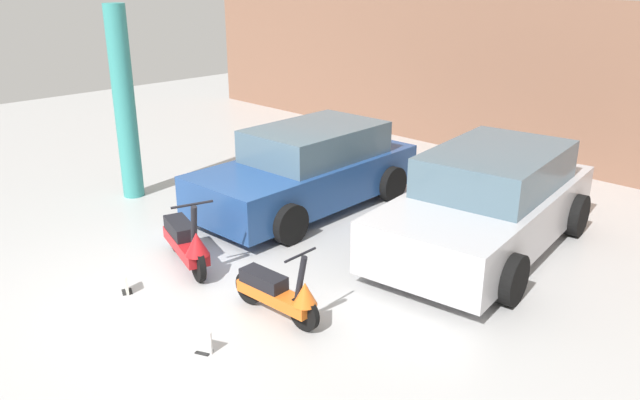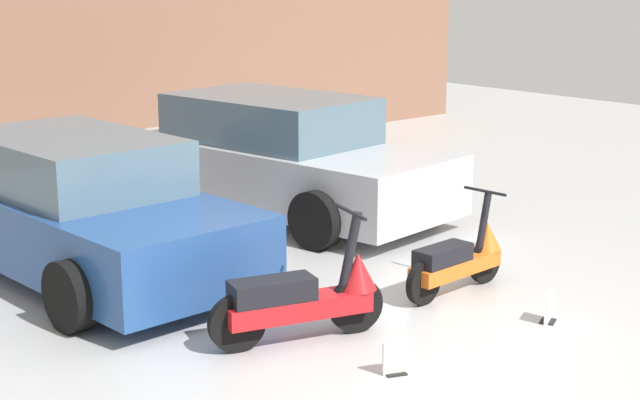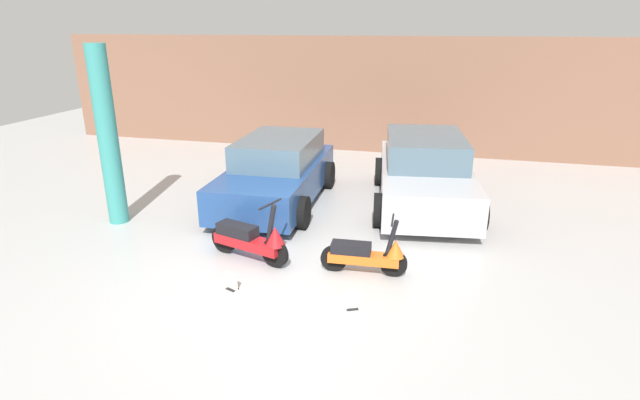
# 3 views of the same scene
# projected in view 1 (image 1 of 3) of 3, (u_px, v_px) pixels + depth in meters

# --- Properties ---
(ground_plane) EXTENTS (28.00, 28.00, 0.00)m
(ground_plane) POSITION_uv_depth(u_px,v_px,m) (177.00, 294.00, 7.85)
(ground_plane) COLOR #B2B2B2
(wall_back) EXTENTS (19.60, 0.12, 3.33)m
(wall_back) POSITION_uv_depth(u_px,v_px,m) (518.00, 82.00, 12.84)
(wall_back) COLOR #845B47
(wall_back) RESTS_ON ground_plane
(scooter_front_left) EXTENTS (1.48, 0.72, 1.06)m
(scooter_front_left) POSITION_uv_depth(u_px,v_px,m) (187.00, 241.00, 8.45)
(scooter_front_left) COLOR black
(scooter_front_left) RESTS_ON ground_plane
(scooter_front_right) EXTENTS (1.34, 0.48, 0.93)m
(scooter_front_right) POSITION_uv_depth(u_px,v_px,m) (279.00, 292.00, 7.21)
(scooter_front_right) COLOR black
(scooter_front_right) RESTS_ON ground_plane
(car_rear_left) EXTENTS (2.08, 4.12, 1.38)m
(car_rear_left) POSITION_uv_depth(u_px,v_px,m) (308.00, 169.00, 10.56)
(car_rear_left) COLOR navy
(car_rear_left) RESTS_ON ground_plane
(car_rear_center) EXTENTS (2.49, 4.46, 1.45)m
(car_rear_center) POSITION_uv_depth(u_px,v_px,m) (488.00, 202.00, 8.96)
(car_rear_center) COLOR #B7B7BC
(car_rear_center) RESTS_ON ground_plane
(placard_near_left_scooter) EXTENTS (0.20, 0.17, 0.26)m
(placard_near_left_scooter) POSITION_uv_depth(u_px,v_px,m) (126.00, 284.00, 7.85)
(placard_near_left_scooter) COLOR black
(placard_near_left_scooter) RESTS_ON ground_plane
(placard_near_right_scooter) EXTENTS (0.20, 0.18, 0.26)m
(placard_near_right_scooter) POSITION_uv_depth(u_px,v_px,m) (203.00, 343.00, 6.62)
(placard_near_right_scooter) COLOR black
(placard_near_right_scooter) RESTS_ON ground_plane
(support_column_side) EXTENTS (0.37, 0.37, 3.33)m
(support_column_side) POSITION_uv_depth(u_px,v_px,m) (124.00, 104.00, 10.72)
(support_column_side) COLOR teal
(support_column_side) RESTS_ON ground_plane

